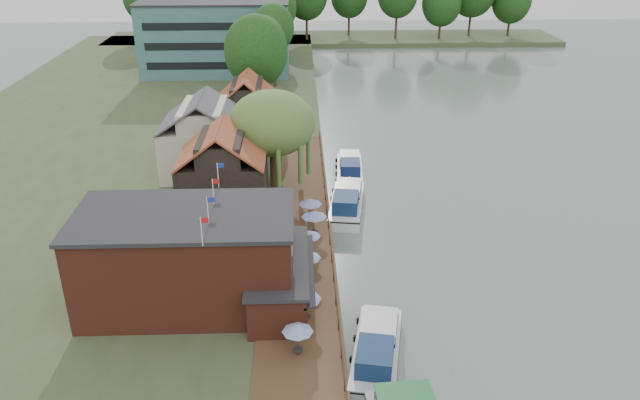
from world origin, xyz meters
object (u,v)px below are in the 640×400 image
object	(u,v)px
willow	(273,142)
umbrella_3	(308,265)
pub	(215,258)
umbrella_1	(306,307)
cottage_a	(223,170)
cottage_c	(248,110)
umbrella_2	(299,277)
cruiser_0	(377,345)
cruiser_2	(350,166)
umbrella_5	(314,223)
cruiser_1	(347,199)
hotel_block	(216,37)
umbrella_6	(310,210)
umbrella_4	(309,243)
cottage_b	(205,135)
umbrella_0	(298,339)

from	to	relation	value
willow	umbrella_3	bearing A→B (deg)	-79.56
pub	umbrella_1	xyz separation A→B (m)	(6.44, -2.88, -2.36)
cottage_a	cottage_c	bearing A→B (deg)	86.99
cottage_a	umbrella_2	distance (m)	15.98
cruiser_0	cruiser_2	xyz separation A→B (m)	(0.67, 31.74, -0.07)
umbrella_5	cruiser_1	size ratio (longest dim) A/B	0.22
hotel_block	umbrella_6	size ratio (longest dim) A/B	10.69
cottage_c	umbrella_4	bearing A→B (deg)	-76.23
willow	umbrella_4	xyz separation A→B (m)	(3.32, -13.82, -3.93)
pub	cottage_a	xyz separation A→B (m)	(-1.00, 15.00, 0.60)
cottage_b	cruiser_2	size ratio (longest dim) A/B	0.98
umbrella_1	umbrella_4	distance (m)	9.07
hotel_block	umbrella_6	distance (m)	60.79
cottage_a	umbrella_5	size ratio (longest dim) A/B	3.62
umbrella_0	umbrella_6	distance (m)	18.84
umbrella_2	umbrella_6	world-z (taller)	same
umbrella_3	cruiser_1	bearing A→B (deg)	73.62
cottage_b	pub	bearing A→B (deg)	-80.91
umbrella_6	cruiser_2	world-z (taller)	umbrella_6
umbrella_1	umbrella_2	bearing A→B (deg)	97.02
umbrella_2	umbrella_6	xyz separation A→B (m)	(1.11, 11.37, 0.00)
cottage_b	umbrella_5	size ratio (longest dim) A/B	4.04
willow	umbrella_2	bearing A→B (deg)	-82.62
cruiser_1	willow	bearing A→B (deg)	163.95
cottage_a	umbrella_3	size ratio (longest dim) A/B	3.62
pub	hotel_block	bearing A→B (deg)	96.43
cruiser_1	umbrella_3	bearing A→B (deg)	-98.02
cottage_b	umbrella_1	bearing A→B (deg)	-69.47
umbrella_0	willow	bearing A→B (deg)	95.14
umbrella_3	cottage_b	bearing A→B (deg)	115.61
umbrella_1	cruiser_2	size ratio (longest dim) A/B	0.24
cottage_c	umbrella_2	size ratio (longest dim) A/B	3.58
cruiser_2	cruiser_0	bearing A→B (deg)	-87.82
umbrella_1	cruiser_2	bearing A→B (deg)	79.44
cottage_b	cottage_c	distance (m)	9.85
cruiser_0	cruiser_2	size ratio (longest dim) A/B	1.05
cottage_c	cruiser_2	size ratio (longest dim) A/B	0.87
willow	cottage_b	bearing A→B (deg)	146.31
hotel_block	umbrella_0	size ratio (longest dim) A/B	10.69
umbrella_0	cruiser_2	distance (m)	32.84
willow	umbrella_2	distance (m)	19.62
umbrella_3	umbrella_6	size ratio (longest dim) A/B	1.00
umbrella_4	umbrella_5	world-z (taller)	same
pub	cruiser_0	size ratio (longest dim) A/B	1.95
cottage_a	umbrella_4	world-z (taller)	cottage_a
umbrella_5	umbrella_3	bearing A→B (deg)	-95.54
cottage_c	umbrella_6	size ratio (longest dim) A/B	3.58
cruiser_0	cruiser_1	world-z (taller)	cruiser_1
cottage_b	umbrella_5	xyz separation A→B (m)	(11.37, -15.26, -2.96)
umbrella_0	umbrella_2	distance (m)	7.43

